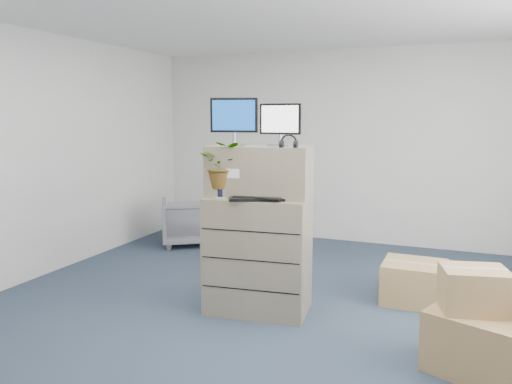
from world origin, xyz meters
TOP-DOWN VIEW (x-y plane):
  - ground at (0.00, 0.00)m, footprint 7.00×7.00m
  - wall_back at (0.00, 3.51)m, footprint 6.00×0.02m
  - filing_cabinet_lower at (-0.27, 0.50)m, footprint 1.00×0.68m
  - filing_cabinet_upper at (-0.28, 0.55)m, footprint 0.99×0.57m
  - monitor_left at (-0.52, 0.51)m, footprint 0.44×0.21m
  - monitor_right at (-0.10, 0.60)m, footprint 0.39×0.15m
  - headphones at (0.05, 0.42)m, footprint 0.15×0.03m
  - keyboard at (-0.22, 0.34)m, footprint 0.54×0.39m
  - mouse at (0.12, 0.43)m, footprint 0.12×0.10m
  - water_bottle at (-0.19, 0.56)m, footprint 0.08×0.08m
  - phone_dock at (-0.27, 0.57)m, footprint 0.06×0.06m
  - external_drive at (0.02, 0.62)m, footprint 0.22×0.19m
  - tissue_box at (0.05, 0.67)m, footprint 0.27×0.15m
  - potted_plant at (-0.57, 0.36)m, footprint 0.50×0.53m
  - office_chair at (-2.15, 2.44)m, footprint 0.97×0.95m

SIDE VIEW (x-z plane):
  - ground at x=0.00m, z-range 0.00..0.00m
  - office_chair at x=-2.15m, z-range 0.00..0.74m
  - filing_cabinet_lower at x=-0.27m, z-range 0.00..1.10m
  - keyboard at x=-0.22m, z-range 1.10..1.13m
  - mouse at x=0.12m, z-range 1.10..1.14m
  - external_drive at x=0.02m, z-range 1.10..1.16m
  - phone_dock at x=-0.27m, z-range 1.08..1.21m
  - tissue_box at x=0.05m, z-range 1.16..1.25m
  - water_bottle at x=-0.19m, z-range 1.10..1.37m
  - filing_cabinet_upper at x=-0.28m, z-range 1.10..1.57m
  - potted_plant at x=-0.57m, z-range 1.13..1.55m
  - wall_back at x=0.00m, z-range 0.00..2.80m
  - headphones at x=0.05m, z-range 1.54..1.69m
  - monitor_right at x=-0.10m, z-range 1.60..1.98m
  - monitor_left at x=-0.52m, z-range 1.60..2.04m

